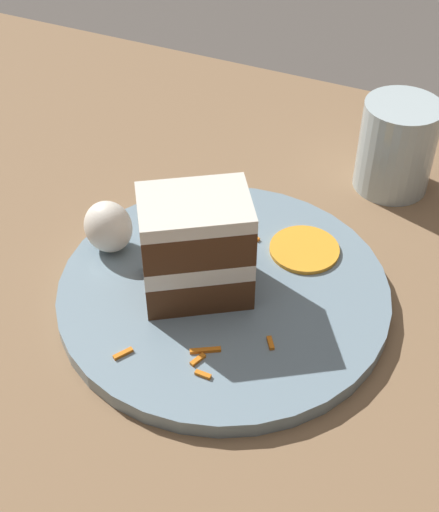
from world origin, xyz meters
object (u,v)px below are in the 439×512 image
Objects in this scene: plate at (220,291)px; cake_slice at (196,247)px; cream_dollop at (108,227)px; drinking_glass at (395,152)px; orange_garnish at (304,249)px.

plate is 2.63× the size of cake_slice.
cake_slice is at bearing -9.06° from cream_dollop.
cream_dollop is 0.31m from drinking_glass.
cake_slice is 0.12m from orange_garnish.
plate is at bearing -1.43° from cream_dollop.
drinking_glass is at bearing 74.66° from orange_garnish.
plate is at bearing -126.21° from orange_garnish.
cake_slice reaches higher than orange_garnish.
orange_garnish is (0.05, 0.07, 0.01)m from plate.
cake_slice is 0.10m from cream_dollop.
orange_garnish is (0.17, 0.07, -0.02)m from cream_dollop.
orange_garnish is at bearing 53.79° from plate.
plate is at bearing -112.80° from drinking_glass.
cake_slice reaches higher than cream_dollop.
orange_garnish is 0.67× the size of drinking_glass.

